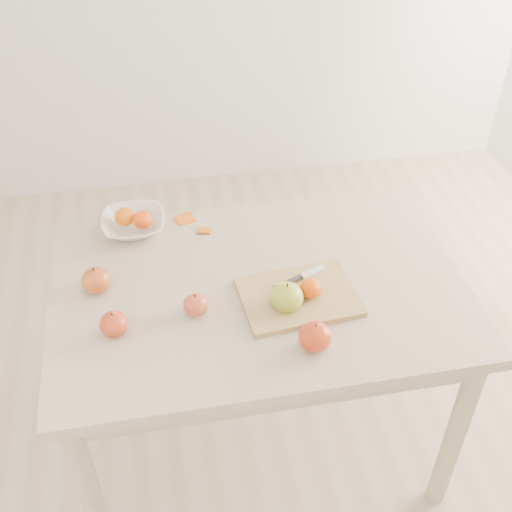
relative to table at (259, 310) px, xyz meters
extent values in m
plane|color=#C6B293|center=(0.00, 0.00, -0.65)|extent=(3.50, 3.50, 0.00)
cube|color=#C1AD91|center=(0.00, 0.00, 0.08)|extent=(1.20, 0.80, 0.04)
cylinder|color=#BCAA8E|center=(-0.54, 0.34, -0.30)|extent=(0.06, 0.06, 0.71)
cylinder|color=#BCAA8E|center=(0.54, 0.34, -0.30)|extent=(0.06, 0.06, 0.71)
cylinder|color=#BCAA8E|center=(-0.54, -0.34, -0.30)|extent=(0.06, 0.06, 0.71)
cylinder|color=#BCAA8E|center=(0.54, -0.34, -0.30)|extent=(0.06, 0.06, 0.71)
cube|color=tan|center=(0.10, -0.08, 0.11)|extent=(0.34, 0.26, 0.02)
ellipsoid|color=#E85C08|center=(0.13, -0.09, 0.14)|extent=(0.06, 0.06, 0.05)
imported|color=white|center=(-0.34, 0.33, 0.12)|extent=(0.20, 0.20, 0.05)
ellipsoid|color=orange|center=(-0.37, 0.34, 0.15)|extent=(0.07, 0.07, 0.06)
ellipsoid|color=#E54B08|center=(-0.31, 0.32, 0.15)|extent=(0.06, 0.06, 0.06)
cube|color=orange|center=(-0.18, 0.35, 0.10)|extent=(0.07, 0.06, 0.01)
cube|color=#CB5F0E|center=(-0.13, 0.28, 0.10)|extent=(0.05, 0.05, 0.01)
cube|color=white|center=(0.16, 0.00, 0.12)|extent=(0.08, 0.05, 0.01)
cube|color=#3C4045|center=(0.08, -0.03, 0.12)|extent=(0.09, 0.05, 0.00)
ellipsoid|color=olive|center=(0.06, -0.11, 0.14)|extent=(0.09, 0.09, 0.08)
ellipsoid|color=maroon|center=(-0.46, 0.07, 0.14)|extent=(0.08, 0.08, 0.07)
ellipsoid|color=#A41D25|center=(-0.19, -0.08, 0.13)|extent=(0.07, 0.07, 0.06)
ellipsoid|color=maroon|center=(-0.41, -0.11, 0.13)|extent=(0.08, 0.08, 0.07)
ellipsoid|color=#99070D|center=(0.10, -0.26, 0.14)|extent=(0.09, 0.09, 0.08)
camera|label=1|loc=(-0.26, -1.34, 1.36)|focal=45.00mm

